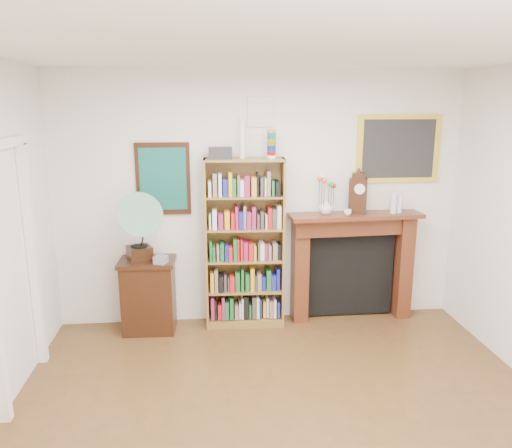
{
  "coord_description": "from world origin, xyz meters",
  "views": [
    {
      "loc": [
        -0.58,
        -2.93,
        2.44
      ],
      "look_at": [
        -0.13,
        1.6,
        1.34
      ],
      "focal_mm": 35.0,
      "sensor_mm": 36.0,
      "label": 1
    }
  ],
  "objects_px": {
    "teacup": "(348,212)",
    "bottle_left": "(394,203)",
    "flower_vase": "(326,207)",
    "bookshelf": "(245,234)",
    "side_cabinet": "(149,295)",
    "mantel_clock": "(358,194)",
    "fireplace": "(352,256)",
    "cd_stack": "(161,260)",
    "bottle_right": "(399,204)",
    "gramophone": "(136,223)"
  },
  "relations": [
    {
      "from": "teacup",
      "to": "bottle_right",
      "type": "distance_m",
      "value": 0.62
    },
    {
      "from": "bookshelf",
      "to": "bottle_right",
      "type": "relative_size",
      "value": 10.81
    },
    {
      "from": "fireplace",
      "to": "mantel_clock",
      "type": "bearing_deg",
      "value": -67.18
    },
    {
      "from": "bookshelf",
      "to": "mantel_clock",
      "type": "distance_m",
      "value": 1.32
    },
    {
      "from": "bottle_right",
      "to": "mantel_clock",
      "type": "bearing_deg",
      "value": 177.71
    },
    {
      "from": "side_cabinet",
      "to": "gramophone",
      "type": "xyz_separation_m",
      "value": [
        -0.08,
        -0.1,
        0.84
      ]
    },
    {
      "from": "gramophone",
      "to": "bottle_right",
      "type": "xyz_separation_m",
      "value": [
        2.86,
        0.17,
        0.11
      ]
    },
    {
      "from": "gramophone",
      "to": "bottle_left",
      "type": "bearing_deg",
      "value": -19.86
    },
    {
      "from": "side_cabinet",
      "to": "gramophone",
      "type": "bearing_deg",
      "value": -123.96
    },
    {
      "from": "mantel_clock",
      "to": "teacup",
      "type": "height_order",
      "value": "mantel_clock"
    },
    {
      "from": "bottle_left",
      "to": "flower_vase",
      "type": "bearing_deg",
      "value": 177.32
    },
    {
      "from": "teacup",
      "to": "bottle_left",
      "type": "bearing_deg",
      "value": 5.91
    },
    {
      "from": "bookshelf",
      "to": "cd_stack",
      "type": "height_order",
      "value": "bookshelf"
    },
    {
      "from": "bookshelf",
      "to": "fireplace",
      "type": "relative_size",
      "value": 1.44
    },
    {
      "from": "mantel_clock",
      "to": "bottle_right",
      "type": "distance_m",
      "value": 0.49
    },
    {
      "from": "mantel_clock",
      "to": "bottle_right",
      "type": "height_order",
      "value": "mantel_clock"
    },
    {
      "from": "side_cabinet",
      "to": "bottle_left",
      "type": "height_order",
      "value": "bottle_left"
    },
    {
      "from": "gramophone",
      "to": "side_cabinet",
      "type": "bearing_deg",
      "value": 30.97
    },
    {
      "from": "gramophone",
      "to": "bottle_left",
      "type": "distance_m",
      "value": 2.8
    },
    {
      "from": "cd_stack",
      "to": "flower_vase",
      "type": "xyz_separation_m",
      "value": [
        1.8,
        0.21,
        0.49
      ]
    },
    {
      "from": "cd_stack",
      "to": "bottle_left",
      "type": "height_order",
      "value": "bottle_left"
    },
    {
      "from": "bookshelf",
      "to": "gramophone",
      "type": "distance_m",
      "value": 1.16
    },
    {
      "from": "bottle_right",
      "to": "flower_vase",
      "type": "bearing_deg",
      "value": 178.86
    },
    {
      "from": "side_cabinet",
      "to": "fireplace",
      "type": "xyz_separation_m",
      "value": [
        2.29,
        0.13,
        0.34
      ]
    },
    {
      "from": "side_cabinet",
      "to": "mantel_clock",
      "type": "bearing_deg",
      "value": 4.18
    },
    {
      "from": "bookshelf",
      "to": "bottle_left",
      "type": "bearing_deg",
      "value": 1.96
    },
    {
      "from": "bookshelf",
      "to": "cd_stack",
      "type": "relative_size",
      "value": 18.01
    },
    {
      "from": "fireplace",
      "to": "gramophone",
      "type": "bearing_deg",
      "value": -177.36
    },
    {
      "from": "fireplace",
      "to": "mantel_clock",
      "type": "relative_size",
      "value": 3.35
    },
    {
      "from": "bookshelf",
      "to": "side_cabinet",
      "type": "bearing_deg",
      "value": -174.2
    },
    {
      "from": "mantel_clock",
      "to": "teacup",
      "type": "bearing_deg",
      "value": -124.88
    },
    {
      "from": "fireplace",
      "to": "bottle_right",
      "type": "xyz_separation_m",
      "value": [
        0.5,
        -0.06,
        0.61
      ]
    },
    {
      "from": "teacup",
      "to": "bottle_right",
      "type": "bearing_deg",
      "value": 6.94
    },
    {
      "from": "cd_stack",
      "to": "bottle_right",
      "type": "distance_m",
      "value": 2.68
    },
    {
      "from": "cd_stack",
      "to": "bottle_right",
      "type": "height_order",
      "value": "bottle_right"
    },
    {
      "from": "bookshelf",
      "to": "side_cabinet",
      "type": "relative_size",
      "value": 2.67
    },
    {
      "from": "gramophone",
      "to": "fireplace",
      "type": "bearing_deg",
      "value": -17.34
    },
    {
      "from": "fireplace",
      "to": "cd_stack",
      "type": "xyz_separation_m",
      "value": [
        -2.13,
        -0.26,
        0.1
      ]
    },
    {
      "from": "gramophone",
      "to": "bottle_right",
      "type": "height_order",
      "value": "gramophone"
    },
    {
      "from": "side_cabinet",
      "to": "flower_vase",
      "type": "height_order",
      "value": "flower_vase"
    },
    {
      "from": "flower_vase",
      "to": "teacup",
      "type": "distance_m",
      "value": 0.24
    },
    {
      "from": "bottle_left",
      "to": "bottle_right",
      "type": "height_order",
      "value": "bottle_left"
    },
    {
      "from": "bookshelf",
      "to": "flower_vase",
      "type": "height_order",
      "value": "bookshelf"
    },
    {
      "from": "side_cabinet",
      "to": "cd_stack",
      "type": "xyz_separation_m",
      "value": [
        0.16,
        -0.13,
        0.44
      ]
    },
    {
      "from": "side_cabinet",
      "to": "cd_stack",
      "type": "relative_size",
      "value": 6.74
    },
    {
      "from": "fireplace",
      "to": "bottle_right",
      "type": "height_order",
      "value": "bottle_right"
    },
    {
      "from": "bookshelf",
      "to": "flower_vase",
      "type": "relative_size",
      "value": 13.37
    },
    {
      "from": "bookshelf",
      "to": "mantel_clock",
      "type": "height_order",
      "value": "bookshelf"
    },
    {
      "from": "side_cabinet",
      "to": "cd_stack",
      "type": "distance_m",
      "value": 0.49
    },
    {
      "from": "bookshelf",
      "to": "bottle_right",
      "type": "xyz_separation_m",
      "value": [
        1.73,
        0.0,
        0.3
      ]
    }
  ]
}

